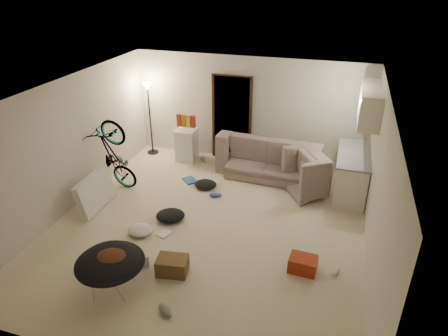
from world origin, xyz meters
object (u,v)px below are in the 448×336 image
(kitchen_counter, at_px, (351,175))
(mini_fridge, at_px, (187,145))
(drink_case_a, at_px, (172,265))
(saucer_chair, at_px, (111,268))
(sofa, at_px, (270,159))
(tv_box, at_px, (95,192))
(juicer, at_px, (175,269))
(drink_case_b, at_px, (303,264))
(floor_lamp, at_px, (149,103))
(armchair, at_px, (320,177))
(bicycle, at_px, (116,170))

(kitchen_counter, relative_size, mini_fridge, 1.92)
(mini_fridge, bearing_deg, drink_case_a, -71.91)
(saucer_chair, bearing_deg, sofa, 71.63)
(mini_fridge, bearing_deg, tv_box, -109.54)
(saucer_chair, distance_m, juicer, 0.98)
(sofa, xyz_separation_m, saucer_chair, (-1.45, -4.37, 0.08))
(drink_case_b, bearing_deg, floor_lamp, 145.18)
(drink_case_b, bearing_deg, tv_box, 174.30)
(armchair, distance_m, mini_fridge, 3.29)
(armchair, height_order, tv_box, tv_box)
(kitchen_counter, height_order, mini_fridge, kitchen_counter)
(kitchen_counter, height_order, armchair, kitchen_counter)
(drink_case_a, height_order, drink_case_b, drink_case_a)
(floor_lamp, bearing_deg, drink_case_b, -38.35)
(floor_lamp, height_order, sofa, floor_lamp)
(bicycle, bearing_deg, armchair, -68.38)
(drink_case_b, bearing_deg, saucer_chair, -150.94)
(saucer_chair, xyz_separation_m, tv_box, (-1.51, 1.91, -0.07))
(floor_lamp, bearing_deg, drink_case_a, -60.07)
(kitchen_counter, bearing_deg, sofa, 165.72)
(sofa, xyz_separation_m, tv_box, (-2.96, -2.46, 0.00))
(drink_case_a, bearing_deg, sofa, 69.40)
(saucer_chair, distance_m, drink_case_a, 0.94)
(drink_case_b, distance_m, juicer, 1.98)
(mini_fridge, distance_m, juicer, 4.12)
(mini_fridge, distance_m, drink_case_a, 4.09)
(floor_lamp, xyz_separation_m, mini_fridge, (0.98, -0.10, -0.92))
(mini_fridge, relative_size, juicer, 3.46)
(sofa, xyz_separation_m, juicer, (-0.73, -3.79, -0.25))
(saucer_chair, bearing_deg, mini_fridge, 98.00)
(kitchen_counter, xyz_separation_m, armchair, (-0.62, -0.06, -0.11))
(armchair, bearing_deg, saucer_chair, 114.10)
(sofa, height_order, juicer, sofa)
(drink_case_b, bearing_deg, sofa, 113.61)
(tv_box, bearing_deg, kitchen_counter, 22.00)
(drink_case_a, relative_size, juicer, 2.08)
(armchair, height_order, drink_case_a, armchair)
(juicer, bearing_deg, tv_box, 149.33)
(juicer, bearing_deg, drink_case_b, 19.39)
(bicycle, distance_m, juicer, 3.08)
(kitchen_counter, distance_m, tv_box, 5.14)
(floor_lamp, xyz_separation_m, kitchen_counter, (4.83, -0.65, -0.87))
(armchair, distance_m, juicer, 3.78)
(sofa, relative_size, saucer_chair, 2.36)
(floor_lamp, relative_size, sofa, 0.78)
(bicycle, bearing_deg, floor_lamp, 8.72)
(mini_fridge, distance_m, tv_box, 2.71)
(sofa, relative_size, armchair, 2.27)
(armchair, relative_size, mini_fridge, 1.31)
(bicycle, bearing_deg, mini_fridge, -20.62)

